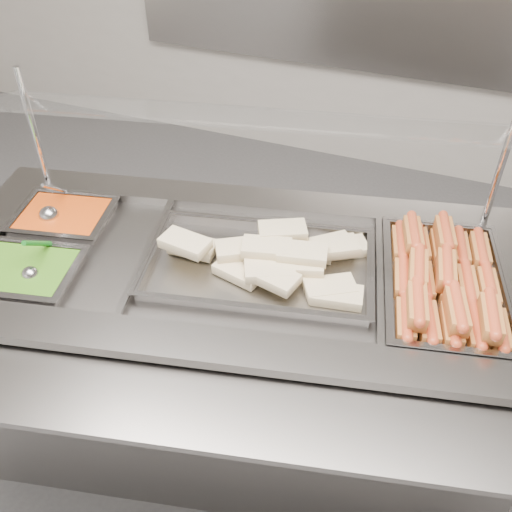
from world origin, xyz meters
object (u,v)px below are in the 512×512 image
(steam_counter, at_px, (242,355))
(sneeze_guard, at_px, (251,121))
(serving_spoon, at_px, (32,269))
(ladle, at_px, (50,214))
(pan_wraps, at_px, (259,268))
(pan_hotdogs, at_px, (443,291))

(steam_counter, bearing_deg, sneeze_guard, 102.38)
(sneeze_guard, distance_m, serving_spoon, 0.73)
(steam_counter, relative_size, ladle, 10.84)
(pan_wraps, height_order, ladle, ladle)
(ladle, height_order, serving_spoon, ladle)
(steam_counter, xyz_separation_m, ladle, (-0.64, -0.02, 0.42))
(steam_counter, bearing_deg, pan_wraps, 12.38)
(steam_counter, relative_size, serving_spoon, 11.60)
(steam_counter, height_order, pan_wraps, pan_wraps)
(sneeze_guard, bearing_deg, serving_spoon, -136.69)
(pan_wraps, relative_size, serving_spoon, 4.32)
(sneeze_guard, relative_size, serving_spoon, 9.64)
(pan_wraps, xyz_separation_m, ladle, (-0.69, -0.03, 0.03))
(steam_counter, distance_m, pan_hotdogs, 0.68)
(sneeze_guard, bearing_deg, pan_hotdogs, -6.90)
(ladle, bearing_deg, sneeze_guard, 19.70)
(sneeze_guard, xyz_separation_m, pan_hotdogs, (0.60, -0.07, -0.37))
(pan_wraps, bearing_deg, serving_spoon, -155.10)
(serving_spoon, bearing_deg, sneeze_guard, 43.31)
(pan_wraps, bearing_deg, pan_hotdogs, 12.38)
(pan_wraps, relative_size, ladle, 4.04)
(pan_hotdogs, height_order, pan_wraps, same)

